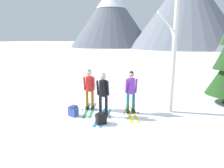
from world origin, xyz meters
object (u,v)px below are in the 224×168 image
(skier_in_red, at_px, (90,87))
(birch_tree_slender, at_px, (174,50))
(backpack_on_snow_front, at_px, (101,118))
(backpack_on_snow_beside, at_px, (73,111))
(skier_in_black, at_px, (103,92))
(skier_in_purple, at_px, (131,90))

(skier_in_red, height_order, birch_tree_slender, birch_tree_slender)
(backpack_on_snow_front, height_order, backpack_on_snow_beside, same)
(birch_tree_slender, bearing_deg, backpack_on_snow_beside, -149.03)
(backpack_on_snow_front, distance_m, backpack_on_snow_beside, 1.26)
(backpack_on_snow_front, xyz_separation_m, backpack_on_snow_beside, (-1.25, 0.19, 0.00))
(skier_in_red, xyz_separation_m, backpack_on_snow_front, (1.05, -1.06, -0.72))
(skier_in_black, height_order, birch_tree_slender, birch_tree_slender)
(skier_in_red, xyz_separation_m, birch_tree_slender, (2.97, 1.04, 1.46))
(skier_in_purple, distance_m, birch_tree_slender, 2.13)
(backpack_on_snow_front, bearing_deg, backpack_on_snow_beside, 171.13)
(birch_tree_slender, bearing_deg, backpack_on_snow_front, -132.53)
(skier_in_red, bearing_deg, skier_in_black, -27.78)
(skier_in_red, relative_size, skier_in_purple, 0.98)
(birch_tree_slender, bearing_deg, skier_in_purple, -151.39)
(backpack_on_snow_front, bearing_deg, birch_tree_slender, 47.47)
(skier_in_purple, height_order, birch_tree_slender, birch_tree_slender)
(skier_in_red, bearing_deg, backpack_on_snow_beside, -102.96)
(skier_in_purple, bearing_deg, skier_in_red, -169.57)
(backpack_on_snow_front, bearing_deg, skier_in_red, 134.67)
(birch_tree_slender, height_order, backpack_on_snow_front, birch_tree_slender)
(skier_in_red, height_order, skier_in_black, skier_in_black)
(skier_in_red, relative_size, backpack_on_snow_front, 4.13)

